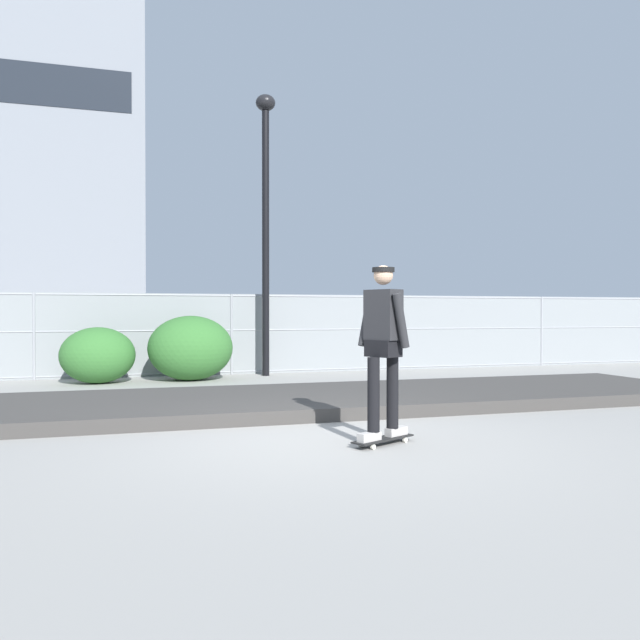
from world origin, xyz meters
name	(u,v)px	position (x,y,z in m)	size (l,w,h in m)	color
ground_plane	(333,439)	(0.00, 0.00, 0.00)	(120.00, 120.00, 0.00)	gray
gravel_berm	(283,401)	(0.00, 2.49, 0.09)	(13.94, 2.94, 0.18)	#3D3A38
skateboard	(383,439)	(0.43, -0.42, 0.06)	(0.81, 0.54, 0.07)	black
skater	(383,339)	(0.43, -0.42, 1.14)	(0.69, 0.62, 1.86)	#B2ADA8
chain_fence	(231,334)	(0.00, 7.64, 0.93)	(25.07, 0.06, 1.85)	gray
street_lamp	(266,199)	(0.70, 7.13, 3.96)	(0.44, 0.44, 6.31)	black
parked_car_near	(4,335)	(-5.47, 11.63, 0.84)	(4.45, 2.06, 1.66)	#474C54
shrub_left	(98,355)	(-2.84, 6.56, 0.56)	(1.46, 1.20, 1.13)	#336B2D
shrub_center	(191,348)	(-1.01, 6.59, 0.68)	(1.76, 1.44, 1.36)	#336B2D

